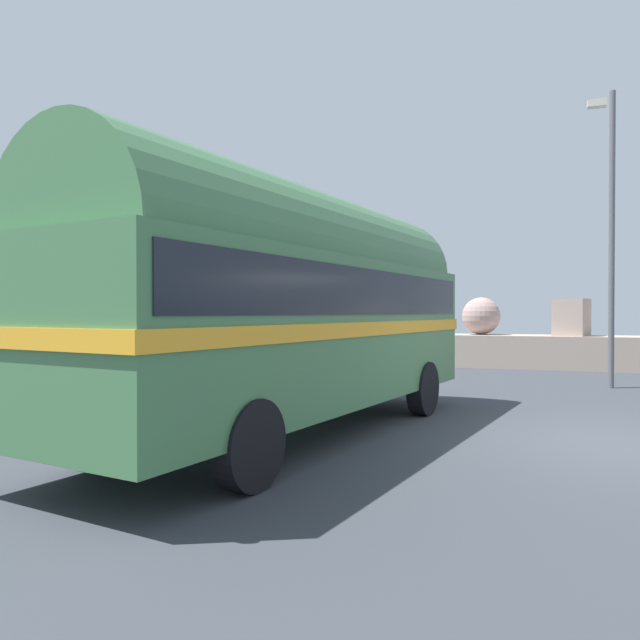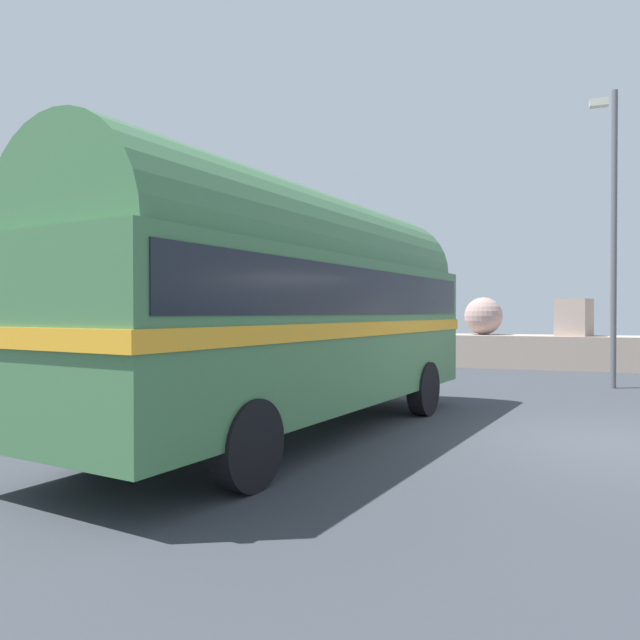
# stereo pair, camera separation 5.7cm
# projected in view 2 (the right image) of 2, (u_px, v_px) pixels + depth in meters

# --- Properties ---
(ground) EXTENTS (32.00, 26.00, 0.02)m
(ground) POSITION_uv_depth(u_px,v_px,m) (603.00, 444.00, 8.35)
(ground) COLOR #34393F
(breakwater) EXTENTS (31.36, 2.05, 2.38)m
(breakwater) POSITION_uv_depth(u_px,v_px,m) (565.00, 347.00, 19.42)
(breakwater) COLOR tan
(breakwater) RESTS_ON ground
(vintage_coach) EXTENTS (3.88, 8.87, 3.70)m
(vintage_coach) POSITION_uv_depth(u_px,v_px,m) (293.00, 300.00, 8.88)
(vintage_coach) COLOR black
(vintage_coach) RESTS_ON ground
(lamp_post) EXTENTS (0.59, 0.71, 7.23)m
(lamp_post) POSITION_uv_depth(u_px,v_px,m) (612.00, 223.00, 14.43)
(lamp_post) COLOR #5B5B60
(lamp_post) RESTS_ON ground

